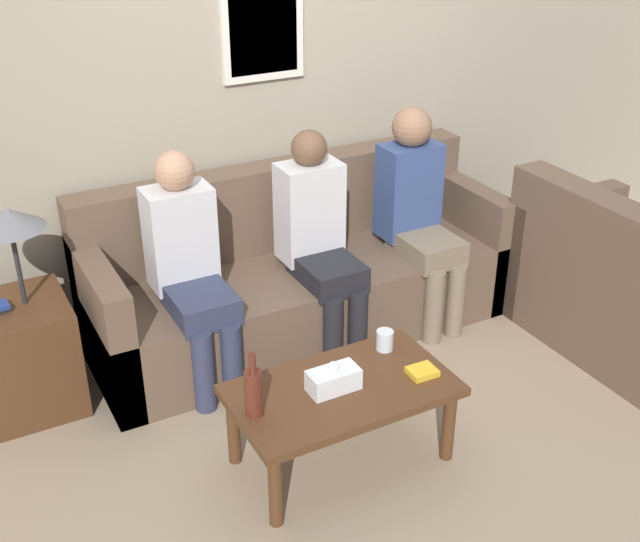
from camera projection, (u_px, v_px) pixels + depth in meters
name	position (u px, v px, depth m)	size (l,w,h in m)	color
ground_plane	(340.00, 369.00, 4.42)	(16.00, 16.00, 0.00)	gray
wall_back	(262.00, 96.00, 4.54)	(9.00, 0.08, 2.60)	#9E937F
couch_main	(298.00, 278.00, 4.65)	(2.44, 0.82, 0.95)	brown
couch_side	(629.00, 296.00, 4.46)	(0.82, 1.30, 0.95)	brown
coffee_table	(342.00, 397.00, 3.60)	(1.00, 0.57, 0.41)	#4C2D19
side_table_with_lamp	(21.00, 348.00, 3.98)	(0.51, 0.51, 1.08)	#4C2D19
wine_bottle	(254.00, 391.00, 3.35)	(0.08, 0.08, 0.30)	#562319
drinking_glass	(385.00, 340.00, 3.82)	(0.08, 0.08, 0.10)	silver
book_stack	(422.00, 372.00, 3.65)	(0.13, 0.11, 0.03)	gold
tissue_box	(333.00, 379.00, 3.53)	(0.23, 0.12, 0.15)	silver
person_left	(189.00, 263.00, 4.08)	(0.34, 0.60, 1.23)	#2D334C
person_middle	(319.00, 236.00, 4.37)	(0.34, 0.58, 1.24)	black
person_right	(418.00, 208.00, 4.63)	(0.34, 0.59, 1.27)	#756651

